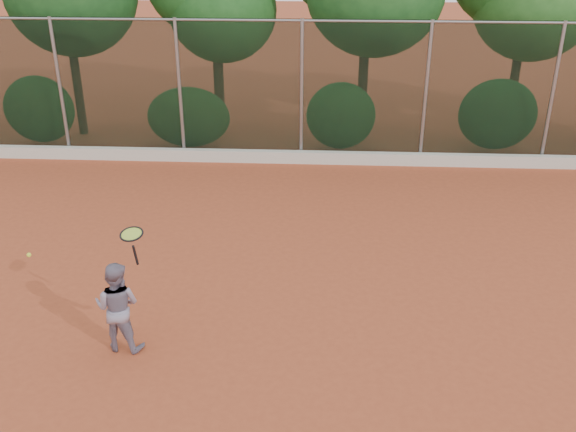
{
  "coord_description": "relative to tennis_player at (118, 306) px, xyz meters",
  "views": [
    {
      "loc": [
        0.52,
        -8.4,
        5.69
      ],
      "look_at": [
        0.0,
        1.0,
        1.25
      ],
      "focal_mm": 40.0,
      "sensor_mm": 36.0,
      "label": 1
    }
  ],
  "objects": [
    {
      "name": "tennis_player",
      "position": [
        0.0,
        0.0,
        0.0
      ],
      "size": [
        0.73,
        0.6,
        1.37
      ],
      "primitive_type": "imported",
      "rotation": [
        0.0,
        0.0,
        3.01
      ],
      "color": "gray",
      "rests_on": "ground"
    },
    {
      "name": "ground",
      "position": [
        2.3,
        0.93,
        -0.69
      ],
      "size": [
        80.0,
        80.0,
        0.0
      ],
      "primitive_type": "plane",
      "color": "#A94828",
      "rests_on": "ground"
    },
    {
      "name": "concrete_curb",
      "position": [
        2.3,
        7.75,
        -0.54
      ],
      "size": [
        24.0,
        0.2,
        0.3
      ],
      "primitive_type": "cube",
      "color": "silver",
      "rests_on": "ground"
    },
    {
      "name": "chainlink_fence",
      "position": [
        2.3,
        7.93,
        1.17
      ],
      "size": [
        24.09,
        0.09,
        3.5
      ],
      "color": "black",
      "rests_on": "ground"
    },
    {
      "name": "tennis_racket",
      "position": [
        0.35,
        -0.07,
        1.15
      ],
      "size": [
        0.37,
        0.37,
        0.56
      ],
      "color": "black",
      "rests_on": "ground"
    },
    {
      "name": "tennis_ball_in_flight",
      "position": [
        -1.29,
        0.28,
        0.63
      ],
      "size": [
        0.06,
        0.06,
        0.06
      ],
      "color": "#E1F638",
      "rests_on": "ground"
    }
  ]
}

